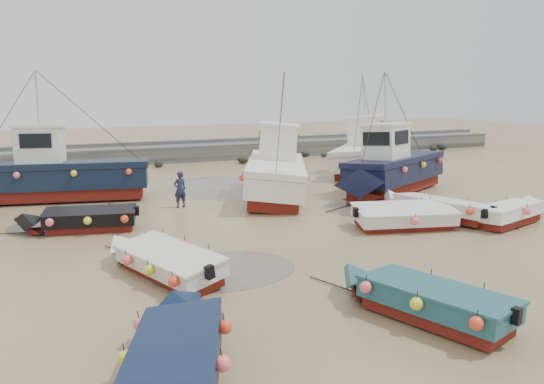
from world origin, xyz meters
The scene contains 18 objects.
ground centered at (0.00, 0.00, 0.00)m, with size 120.00×120.00×0.00m, color #A0885E.
seawall centered at (0.05, 21.99, 0.63)m, with size 60.00×4.92×1.50m.
puddle_a centered at (-3.35, -2.36, 0.00)m, with size 4.51×4.51×0.01m, color #5F584C.
puddle_b centered at (5.32, 3.13, 0.00)m, with size 4.02×4.02×0.01m, color #5F584C.
puddle_c centered at (-7.83, 5.29, 0.00)m, with size 3.78×3.78×0.01m, color #5F584C.
puddle_d centered at (0.66, 10.68, 0.00)m, with size 5.71×5.71×0.01m, color #5F584C.
dinghy_0 centered at (-5.06, -2.06, 0.54)m, with size 2.91×5.99×1.43m.
dinghy_1 centered at (-5.90, -7.65, 0.55)m, with size 3.08×5.82×1.43m.
dinghy_2 centered at (0.00, -7.41, 0.55)m, with size 3.00×5.67×1.43m.
dinghy_3 centered at (9.19, -1.64, 0.55)m, with size 5.59×2.36×1.43m.
dinghy_4 centered at (-6.99, 4.03, 0.55)m, with size 5.61×2.30×1.43m.
dinghy_5 centered at (5.07, -0.52, 0.54)m, with size 6.15×2.96×1.43m.
dinghy_6 centered at (6.96, 0.38, 0.54)m, with size 3.25×6.19×1.43m.
cabin_boat_0 centered at (-7.86, 10.64, 1.31)m, with size 11.17×4.58×6.22m.
cabin_boat_1 centered at (2.57, 7.48, 1.31)m, with size 6.19×10.69×6.22m.
cabin_boat_2 centered at (8.35, 5.58, 1.34)m, with size 9.53×5.93×6.22m.
cabin_boat_3 centered at (11.05, 11.81, 1.33)m, with size 8.14×8.62×6.22m.
person centered at (-2.50, 6.62, 0.00)m, with size 0.61×0.40×1.68m, color #1B2139.
Camera 1 is at (-7.99, -16.97, 5.41)m, focal length 35.00 mm.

